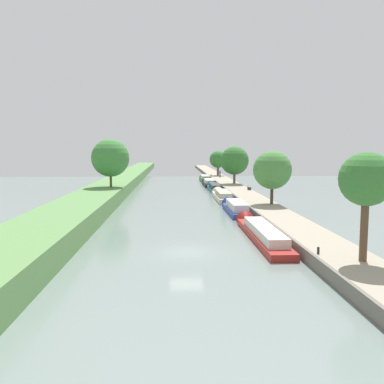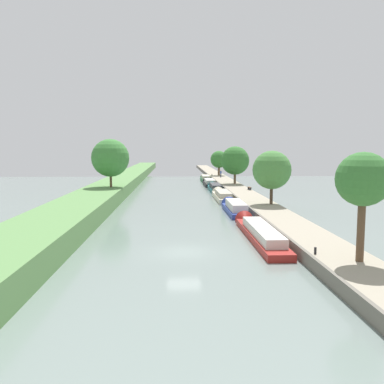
{
  "view_description": "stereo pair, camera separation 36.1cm",
  "coord_description": "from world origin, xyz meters",
  "px_view_note": "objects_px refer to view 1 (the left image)",
  "views": [
    {
      "loc": [
        -1.02,
        -29.54,
        7.75
      ],
      "look_at": [
        1.97,
        31.95,
        1.0
      ],
      "focal_mm": 37.84,
      "sensor_mm": 36.0,
      "label": 1
    },
    {
      "loc": [
        -0.66,
        -29.55,
        7.75
      ],
      "look_at": [
        1.97,
        31.95,
        1.0
      ],
      "focal_mm": 37.84,
      "sensor_mm": 36.0,
      "label": 2
    }
  ],
  "objects_px": {
    "mooring_bollard_near": "(318,250)",
    "park_bench": "(249,188)",
    "narrowboat_teal": "(214,188)",
    "narrowboat_blue": "(235,207)",
    "narrowboat_red": "(261,232)",
    "person_walking": "(220,174)",
    "narrowboat_cream": "(222,196)",
    "narrowboat_black": "(208,183)",
    "narrowboat_green": "(205,179)",
    "mooring_bollard_far": "(211,175)"
  },
  "relations": [
    {
      "from": "narrowboat_red",
      "to": "person_walking",
      "type": "distance_m",
      "value": 60.31
    },
    {
      "from": "narrowboat_red",
      "to": "mooring_bollard_far",
      "type": "relative_size",
      "value": 33.7
    },
    {
      "from": "narrowboat_cream",
      "to": "mooring_bollard_far",
      "type": "xyz_separation_m",
      "value": [
        2.01,
        38.43,
        0.53
      ]
    },
    {
      "from": "narrowboat_cream",
      "to": "park_bench",
      "type": "relative_size",
      "value": 7.84
    },
    {
      "from": "narrowboat_teal",
      "to": "narrowboat_green",
      "type": "xyz_separation_m",
      "value": [
        -0.07,
        21.61,
        0.02
      ]
    },
    {
      "from": "narrowboat_red",
      "to": "narrowboat_cream",
      "type": "height_order",
      "value": "narrowboat_cream"
    },
    {
      "from": "narrowboat_green",
      "to": "park_bench",
      "type": "height_order",
      "value": "narrowboat_green"
    },
    {
      "from": "narrowboat_green",
      "to": "person_walking",
      "type": "xyz_separation_m",
      "value": [
        3.64,
        0.03,
        1.18
      ]
    },
    {
      "from": "narrowboat_blue",
      "to": "mooring_bollard_far",
      "type": "bearing_deg",
      "value": 87.83
    },
    {
      "from": "narrowboat_teal",
      "to": "narrowboat_black",
      "type": "height_order",
      "value": "narrowboat_black"
    },
    {
      "from": "narrowboat_teal",
      "to": "mooring_bollard_near",
      "type": "bearing_deg",
      "value": -87.7
    },
    {
      "from": "mooring_bollard_near",
      "to": "mooring_bollard_far",
      "type": "relative_size",
      "value": 1.0
    },
    {
      "from": "park_bench",
      "to": "narrowboat_blue",
      "type": "bearing_deg",
      "value": -106.11
    },
    {
      "from": "narrowboat_teal",
      "to": "park_bench",
      "type": "height_order",
      "value": "narrowboat_teal"
    },
    {
      "from": "narrowboat_blue",
      "to": "mooring_bollard_near",
      "type": "bearing_deg",
      "value": -85.16
    },
    {
      "from": "mooring_bollard_near",
      "to": "person_walking",
      "type": "bearing_deg",
      "value": 88.61
    },
    {
      "from": "mooring_bollard_near",
      "to": "park_bench",
      "type": "distance_m",
      "value": 40.43
    },
    {
      "from": "narrowboat_black",
      "to": "mooring_bollard_near",
      "type": "relative_size",
      "value": 22.88
    },
    {
      "from": "narrowboat_red",
      "to": "narrowboat_green",
      "type": "distance_m",
      "value": 60.16
    },
    {
      "from": "narrowboat_blue",
      "to": "mooring_bollard_near",
      "type": "distance_m",
      "value": 22.81
    },
    {
      "from": "narrowboat_red",
      "to": "narrowboat_green",
      "type": "relative_size",
      "value": 1.48
    },
    {
      "from": "mooring_bollard_far",
      "to": "park_bench",
      "type": "xyz_separation_m",
      "value": [
        3.16,
        -33.09,
        0.12
      ]
    },
    {
      "from": "park_bench",
      "to": "person_walking",
      "type": "bearing_deg",
      "value": 92.97
    },
    {
      "from": "narrowboat_red",
      "to": "park_bench",
      "type": "xyz_separation_m",
      "value": [
        5.05,
        31.63,
        0.7
      ]
    },
    {
      "from": "narrowboat_teal",
      "to": "mooring_bollard_near",
      "type": "relative_size",
      "value": 24.11
    },
    {
      "from": "narrowboat_black",
      "to": "narrowboat_teal",
      "type": "bearing_deg",
      "value": -89.41
    },
    {
      "from": "narrowboat_cream",
      "to": "narrowboat_teal",
      "type": "relative_size",
      "value": 1.08
    },
    {
      "from": "narrowboat_green",
      "to": "narrowboat_red",
      "type": "bearing_deg",
      "value": -89.93
    },
    {
      "from": "narrowboat_green",
      "to": "park_bench",
      "type": "distance_m",
      "value": 29.0
    },
    {
      "from": "person_walking",
      "to": "park_bench",
      "type": "relative_size",
      "value": 1.11
    },
    {
      "from": "person_walking",
      "to": "narrowboat_black",
      "type": "bearing_deg",
      "value": -108.6
    },
    {
      "from": "park_bench",
      "to": "narrowboat_teal",
      "type": "bearing_deg",
      "value": 126.1
    },
    {
      "from": "narrowboat_black",
      "to": "mooring_bollard_far",
      "type": "relative_size",
      "value": 22.88
    },
    {
      "from": "narrowboat_red",
      "to": "park_bench",
      "type": "height_order",
      "value": "park_bench"
    },
    {
      "from": "narrowboat_teal",
      "to": "person_walking",
      "type": "height_order",
      "value": "person_walking"
    },
    {
      "from": "narrowboat_black",
      "to": "narrowboat_red",
      "type": "bearing_deg",
      "value": -89.87
    },
    {
      "from": "narrowboat_cream",
      "to": "mooring_bollard_near",
      "type": "distance_m",
      "value": 35.04
    },
    {
      "from": "person_walking",
      "to": "mooring_bollard_near",
      "type": "distance_m",
      "value": 68.9
    },
    {
      "from": "narrowboat_teal",
      "to": "mooring_bollard_near",
      "type": "xyz_separation_m",
      "value": [
        1.89,
        -47.23,
        0.56
      ]
    },
    {
      "from": "narrowboat_blue",
      "to": "narrowboat_teal",
      "type": "relative_size",
      "value": 0.97
    },
    {
      "from": "narrowboat_cream",
      "to": "mooring_bollard_near",
      "type": "relative_size",
      "value": 26.14
    },
    {
      "from": "narrowboat_green",
      "to": "park_bench",
      "type": "bearing_deg",
      "value": -79.82
    },
    {
      "from": "mooring_bollard_far",
      "to": "narrowboat_teal",
      "type": "bearing_deg",
      "value": -94.14
    },
    {
      "from": "narrowboat_blue",
      "to": "narrowboat_black",
      "type": "xyz_separation_m",
      "value": [
        -0.08,
        35.22,
        -0.04
      ]
    },
    {
      "from": "narrowboat_cream",
      "to": "narrowboat_red",
      "type": "bearing_deg",
      "value": -89.74
    },
    {
      "from": "mooring_bollard_far",
      "to": "park_bench",
      "type": "distance_m",
      "value": 33.24
    },
    {
      "from": "park_bench",
      "to": "narrowboat_black",
      "type": "bearing_deg",
      "value": 106.32
    },
    {
      "from": "narrowboat_red",
      "to": "mooring_bollard_far",
      "type": "distance_m",
      "value": 64.75
    },
    {
      "from": "mooring_bollard_near",
      "to": "park_bench",
      "type": "bearing_deg",
      "value": 85.52
    },
    {
      "from": "narrowboat_black",
      "to": "person_walking",
      "type": "xyz_separation_m",
      "value": [
        3.68,
        10.94,
        1.22
      ]
    }
  ]
}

